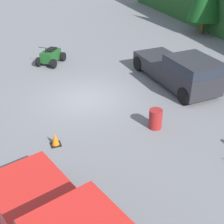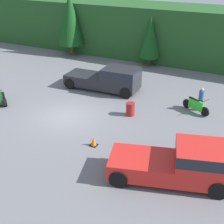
{
  "view_description": "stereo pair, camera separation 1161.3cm",
  "coord_description": "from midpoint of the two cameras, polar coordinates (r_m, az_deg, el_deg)",
  "views": [
    {
      "loc": [
        13.75,
        -3.75,
        7.51
      ],
      "look_at": [
        3.25,
        0.2,
        0.95
      ],
      "focal_mm": 50.0,
      "sensor_mm": 36.0,
      "label": 1
    },
    {
      "loc": [
        11.05,
        -14.89,
        9.35
      ],
      "look_at": [
        3.25,
        0.2,
        0.95
      ],
      "focal_mm": 50.0,
      "sensor_mm": 36.0,
      "label": 2
    }
  ],
  "objects": [
    {
      "name": "ground_plane",
      "position": [
        17.66,
        14.3,
        0.78
      ],
      "size": [
        80.0,
        80.0,
        0.0
      ],
      "primitive_type": "plane",
      "color": "slate"
    },
    {
      "name": "quad_atv",
      "position": [
        21.44,
        4.72,
        8.45
      ],
      "size": [
        2.28,
        2.18,
        1.23
      ],
      "rotation": [
        0.0,
        0.0,
        -0.68
      ],
      "color": "black",
      "rests_on": "ground_plane"
    },
    {
      "name": "pickup_truck_second",
      "position": [
        20.28,
        27.89,
        5.21
      ],
      "size": [
        5.98,
        2.55,
        1.91
      ],
      "rotation": [
        0.0,
        0.0,
        0.06
      ],
      "color": "#232328",
      "rests_on": "ground_plane"
    },
    {
      "name": "steel_barrel",
      "position": [
        16.43,
        27.48,
        -2.57
      ],
      "size": [
        0.58,
        0.58,
        0.88
      ],
      "color": "maroon",
      "rests_on": "ground_plane"
    },
    {
      "name": "traffic_cone",
      "position": [
        14.06,
        14.13,
        -6.32
      ],
      "size": [
        0.42,
        0.42,
        0.55
      ],
      "color": "black",
      "rests_on": "ground_plane"
    }
  ]
}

